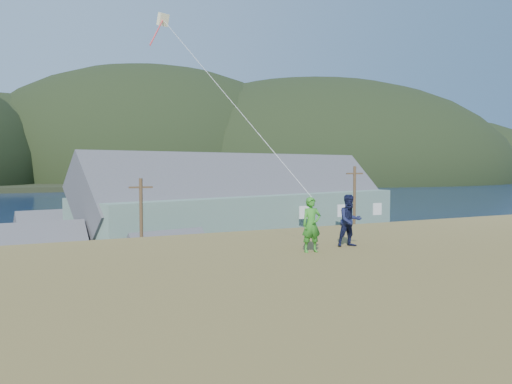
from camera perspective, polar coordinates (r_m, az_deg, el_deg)
ground at (r=34.65m, az=-9.85°, el=-13.81°), size 900.00×900.00×0.00m
grass_strip at (r=32.79m, az=-8.89°, el=-14.69°), size 110.00×8.00×0.10m
waterfront_lot at (r=50.75m, az=-15.05°, el=-8.39°), size 72.00×36.00×0.12m
wharf at (r=72.67m, az=-23.00°, el=-4.79°), size 26.00×14.00×0.90m
far_shore at (r=362.21m, az=-23.95°, el=1.32°), size 900.00×320.00×2.00m
far_hills at (r=314.62m, az=-17.23°, el=1.41°), size 760.00×265.00×143.00m
lodge at (r=57.83m, az=-0.75°, el=-1.64°), size 40.89×20.48×13.86m
shed_palegreen_near at (r=45.64m, az=-24.16°, el=-6.85°), size 9.25×6.33×6.33m
shed_white at (r=42.85m, az=-9.73°, el=-7.64°), size 7.62×5.81×5.44m
shed_palegreen_far at (r=57.23m, az=-20.93°, el=-4.75°), size 10.24×6.72×6.44m
utility_poles at (r=34.87m, az=-11.41°, el=-5.47°), size 32.73×0.24×9.85m
parked_cars at (r=53.28m, az=-25.41°, el=-7.18°), size 24.98×12.44×1.56m
kite_flyer_green at (r=16.25m, az=6.36°, el=-3.74°), size 0.69×0.50×1.78m
kite_flyer_navy at (r=17.58m, az=10.67°, el=-3.23°), size 0.95×0.78×1.80m
kite_rig at (r=23.78m, az=-10.44°, el=18.37°), size 1.88×4.66×11.89m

